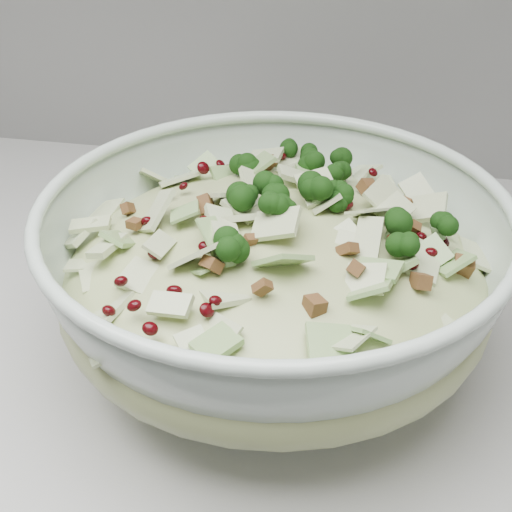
% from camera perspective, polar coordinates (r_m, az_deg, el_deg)
% --- Properties ---
extents(mixing_bowl, '(0.40, 0.40, 0.15)m').
position_cam_1_polar(mixing_bowl, '(0.57, 1.44, -1.85)').
color(mixing_bowl, silver).
rests_on(mixing_bowl, counter).
extents(salad, '(0.34, 0.34, 0.15)m').
position_cam_1_polar(salad, '(0.56, 1.48, 0.15)').
color(salad, '#9FAA74').
rests_on(salad, mixing_bowl).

